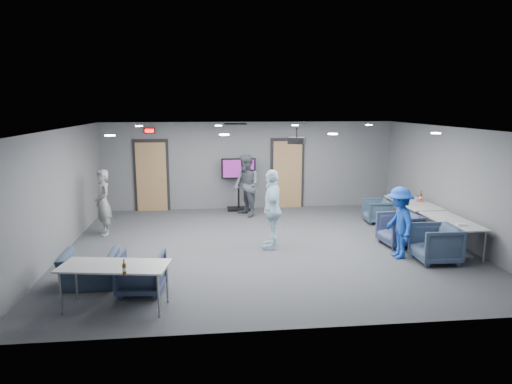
{
  "coord_description": "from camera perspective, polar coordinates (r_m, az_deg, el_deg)",
  "views": [
    {
      "loc": [
        -1.33,
        -10.05,
        3.22
      ],
      "look_at": [
        -0.18,
        0.4,
        1.2
      ],
      "focal_mm": 32.0,
      "sensor_mm": 36.0,
      "label": 1
    }
  ],
  "objects": [
    {
      "name": "snack_box",
      "position": [
        12.64,
        19.88,
        -1.04
      ],
      "size": [
        0.21,
        0.18,
        0.04
      ],
      "primitive_type": "cube",
      "rotation": [
        0.0,
        0.0,
        -0.38
      ],
      "color": "red",
      "rests_on": "table_right_a"
    },
    {
      "name": "person_a",
      "position": [
        11.93,
        -18.57,
        -1.28
      ],
      "size": [
        0.64,
        0.72,
        1.65
      ],
      "primitive_type": "imported",
      "rotation": [
        0.0,
        0.0,
        -1.05
      ],
      "color": "gray",
      "rests_on": "floor"
    },
    {
      "name": "person_c",
      "position": [
        10.28,
        2.04,
        -2.15
      ],
      "size": [
        0.62,
        1.12,
        1.8
      ],
      "primitive_type": "imported",
      "rotation": [
        0.0,
        0.0,
        -1.74
      ],
      "color": "#C5E9FE",
      "rests_on": "floor"
    },
    {
      "name": "chair_front_a",
      "position": [
        8.25,
        -14.17,
        -9.77
      ],
      "size": [
        0.83,
        0.85,
        0.71
      ],
      "primitive_type": "imported",
      "rotation": [
        0.0,
        0.0,
        3.06
      ],
      "color": "#333E59",
      "rests_on": "floor"
    },
    {
      "name": "tv_stand",
      "position": [
        14.02,
        -2.2,
        1.4
      ],
      "size": [
        1.05,
        0.5,
        1.61
      ],
      "color": "black",
      "rests_on": "floor"
    },
    {
      "name": "wall_left",
      "position": [
        10.7,
        -23.39,
        -0.08
      ],
      "size": [
        0.02,
        8.0,
        2.7
      ],
      "primitive_type": "cube",
      "color": "slate",
      "rests_on": "floor"
    },
    {
      "name": "bottle_right",
      "position": [
        12.67,
        19.89,
        -0.63
      ],
      "size": [
        0.07,
        0.07,
        0.28
      ],
      "color": "#56370E",
      "rests_on": "table_right_a"
    },
    {
      "name": "hvac_diffuser",
      "position": [
        12.88,
        -2.6,
        8.49
      ],
      "size": [
        0.6,
        0.6,
        0.03
      ],
      "primitive_type": "cube",
      "color": "black",
      "rests_on": "ceiling"
    },
    {
      "name": "door_left",
      "position": [
        14.26,
        -12.92,
        1.93
      ],
      "size": [
        1.06,
        0.17,
        2.24
      ],
      "color": "black",
      "rests_on": "wall_back"
    },
    {
      "name": "exit_sign",
      "position": [
        14.1,
        -13.17,
        7.47
      ],
      "size": [
        0.32,
        0.08,
        0.16
      ],
      "color": "black",
      "rests_on": "wall_back"
    },
    {
      "name": "wall_back",
      "position": [
        14.23,
        -0.85,
        3.33
      ],
      "size": [
        9.0,
        0.02,
        2.7
      ],
      "primitive_type": "cube",
      "color": "slate",
      "rests_on": "floor"
    },
    {
      "name": "table_right_a",
      "position": [
        12.52,
        19.09,
        -1.39
      ],
      "size": [
        0.81,
        1.94,
        0.73
      ],
      "rotation": [
        0.0,
        0.0,
        1.57
      ],
      "color": "#AEB1B3",
      "rests_on": "floor"
    },
    {
      "name": "projector",
      "position": [
        10.66,
        5.12,
        6.45
      ],
      "size": [
        0.47,
        0.44,
        0.37
      ],
      "rotation": [
        0.0,
        0.0,
        -0.38
      ],
      "color": "black",
      "rests_on": "ceiling"
    },
    {
      "name": "person_b",
      "position": [
        13.22,
        -1.24,
        0.79
      ],
      "size": [
        0.97,
        1.08,
        1.81
      ],
      "primitive_type": "imported",
      "rotation": [
        0.0,
        0.0,
        -1.17
      ],
      "color": "#515761",
      "rests_on": "floor"
    },
    {
      "name": "wall_right",
      "position": [
        11.77,
        23.54,
        0.83
      ],
      "size": [
        0.02,
        8.0,
        2.7
      ],
      "primitive_type": "cube",
      "color": "slate",
      "rests_on": "floor"
    },
    {
      "name": "chair_right_b",
      "position": [
        11.08,
        17.48,
        -4.49
      ],
      "size": [
        0.92,
        0.9,
        0.76
      ],
      "primitive_type": "imported",
      "rotation": [
        0.0,
        0.0,
        -1.45
      ],
      "color": "#3A4464",
      "rests_on": "floor"
    },
    {
      "name": "chair_right_a",
      "position": [
        13.05,
        14.94,
        -2.32
      ],
      "size": [
        0.76,
        0.74,
        0.65
      ],
      "primitive_type": "imported",
      "rotation": [
        0.0,
        0.0,
        -1.65
      ],
      "color": "#384C60",
      "rests_on": "floor"
    },
    {
      "name": "bottle_front",
      "position": [
        7.14,
        -16.14,
        -9.2
      ],
      "size": [
        0.06,
        0.06,
        0.24
      ],
      "color": "#56370E",
      "rests_on": "table_front_left"
    },
    {
      "name": "table_front_left",
      "position": [
        7.63,
        -17.29,
        -9.04
      ],
      "size": [
        1.78,
        0.97,
        0.73
      ],
      "rotation": [
        0.0,
        0.0,
        -0.16
      ],
      "color": "#AEB1B3",
      "rests_on": "floor"
    },
    {
      "name": "ceiling",
      "position": [
        10.15,
        1.29,
        7.95
      ],
      "size": [
        9.0,
        9.0,
        0.0
      ],
      "primitive_type": "plane",
      "rotation": [
        3.14,
        0.0,
        0.0
      ],
      "color": "silver",
      "rests_on": "wall_back"
    },
    {
      "name": "door_right",
      "position": [
        14.39,
        3.94,
        2.25
      ],
      "size": [
        1.06,
        0.17,
        2.24
      ],
      "color": "black",
      "rests_on": "wall_back"
    },
    {
      "name": "chair_right_c",
      "position": [
        10.18,
        21.52,
        -6.04
      ],
      "size": [
        0.88,
        0.86,
        0.78
      ],
      "primitive_type": "imported",
      "rotation": [
        0.0,
        0.0,
        -1.6
      ],
      "color": "#3B4D67",
      "rests_on": "floor"
    },
    {
      "name": "floor",
      "position": [
        10.63,
        1.23,
        -6.74
      ],
      "size": [
        9.0,
        9.0,
        0.0
      ],
      "primitive_type": "plane",
      "color": "#373A3E",
      "rests_on": "ground"
    },
    {
      "name": "table_right_b",
      "position": [
        10.88,
        23.32,
        -3.5
      ],
      "size": [
        0.72,
        1.73,
        0.73
      ],
      "rotation": [
        0.0,
        0.0,
        1.57
      ],
      "color": "#AEB1B3",
      "rests_on": "floor"
    },
    {
      "name": "wrapper",
      "position": [
        10.49,
        24.31,
        -3.71
      ],
      "size": [
        0.21,
        0.17,
        0.04
      ],
      "primitive_type": "cube",
      "rotation": [
        0.0,
        0.0,
        -0.19
      ],
      "color": "silver",
      "rests_on": "table_right_b"
    },
    {
      "name": "downlights",
      "position": [
        10.15,
        1.29,
        7.86
      ],
      "size": [
        6.18,
        3.78,
        0.02
      ],
      "color": "white",
      "rests_on": "ceiling"
    },
    {
      "name": "wall_front",
      "position": [
        6.47,
        5.92,
        -5.97
      ],
      "size": [
        9.0,
        0.02,
        2.7
      ],
      "primitive_type": "cube",
      "color": "slate",
      "rests_on": "floor"
    },
    {
      "name": "chair_front_b",
      "position": [
        8.81,
        -20.06,
        -9.07
      ],
      "size": [
        0.97,
        0.85,
        0.62
      ],
      "primitive_type": "imported",
      "rotation": [
        0.0,
        0.0,
        3.15
      ],
      "color": "#36475E",
      "rests_on": "floor"
    },
    {
      "name": "person_d",
      "position": [
        10.12,
        17.47,
        -3.68
      ],
      "size": [
        0.57,
        0.99,
        1.53
      ],
      "primitive_type": "imported",
      "rotation": [
        0.0,
        0.0,
        -1.57
      ],
      "color": "#1A45AD",
      "rests_on": "floor"
    }
  ]
}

